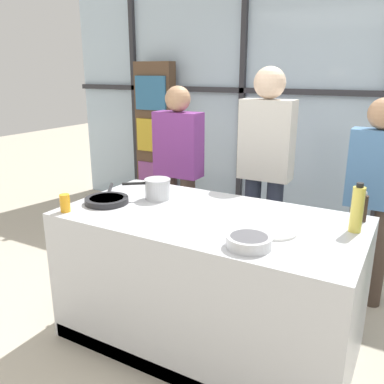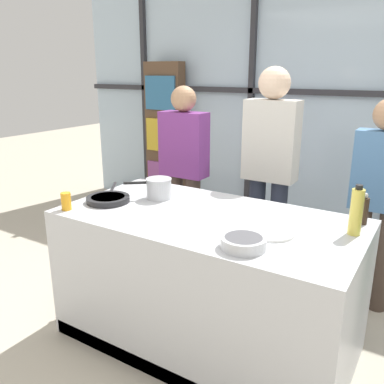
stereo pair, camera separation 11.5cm
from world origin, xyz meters
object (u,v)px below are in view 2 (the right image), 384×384
(spectator_far_left, at_px, (184,164))
(frying_pan, at_px, (108,199))
(spectator_center_left, at_px, (270,163))
(spectator_center_right, at_px, (379,194))
(mixing_bowl, at_px, (243,242))
(oil_bottle, at_px, (356,211))
(white_plate, at_px, (271,232))
(juice_glass_near, at_px, (66,201))
(saucepan, at_px, (159,188))
(pepper_grinder, at_px, (364,210))

(spectator_far_left, relative_size, frying_pan, 3.50)
(spectator_center_left, xyz_separation_m, spectator_center_right, (0.84, 0.00, -0.13))
(mixing_bowl, relative_size, oil_bottle, 0.84)
(spectator_center_right, xyz_separation_m, frying_pan, (-1.56, -1.13, 0.01))
(white_plate, distance_m, mixing_bowl, 0.26)
(spectator_far_left, height_order, mixing_bowl, spectator_far_left)
(mixing_bowl, height_order, juice_glass_near, juice_glass_near)
(spectator_far_left, height_order, juice_glass_near, spectator_far_left)
(spectator_center_right, bearing_deg, spectator_center_left, 0.00)
(white_plate, distance_m, oil_bottle, 0.47)
(spectator_center_right, height_order, mixing_bowl, spectator_center_right)
(white_plate, bearing_deg, spectator_center_left, 112.29)
(spectator_center_left, relative_size, oil_bottle, 6.34)
(spectator_center_right, relative_size, saucepan, 5.50)
(spectator_center_left, distance_m, oil_bottle, 1.18)
(juice_glass_near, bearing_deg, frying_pan, 67.56)
(pepper_grinder, bearing_deg, saucepan, -169.64)
(spectator_far_left, distance_m, spectator_center_left, 0.85)
(juice_glass_near, bearing_deg, white_plate, 14.22)
(mixing_bowl, xyz_separation_m, pepper_grinder, (0.45, 0.68, 0.05))
(spectator_far_left, height_order, pepper_grinder, spectator_far_left)
(spectator_far_left, bearing_deg, white_plate, 139.89)
(spectator_far_left, distance_m, spectator_center_right, 1.68)
(juice_glass_near, bearing_deg, spectator_far_left, 90.28)
(frying_pan, bearing_deg, spectator_center_right, 36.02)
(white_plate, height_order, oil_bottle, oil_bottle)
(saucepan, height_order, juice_glass_near, saucepan)
(frying_pan, height_order, mixing_bowl, mixing_bowl)
(spectator_center_right, bearing_deg, juice_glass_near, 40.01)
(frying_pan, distance_m, mixing_bowl, 1.13)
(spectator_center_left, distance_m, juice_glass_near, 1.63)
(white_plate, bearing_deg, frying_pan, -177.32)
(frying_pan, xyz_separation_m, saucepan, (0.25, 0.24, 0.06))
(white_plate, relative_size, juice_glass_near, 2.28)
(spectator_far_left, bearing_deg, spectator_center_left, -180.00)
(white_plate, height_order, pepper_grinder, pepper_grinder)
(spectator_far_left, relative_size, mixing_bowl, 6.91)
(oil_bottle, distance_m, pepper_grinder, 0.20)
(spectator_center_right, distance_m, oil_bottle, 0.85)
(spectator_center_left, bearing_deg, saucepan, 62.28)
(spectator_center_left, distance_m, white_plate, 1.17)
(white_plate, xyz_separation_m, juice_glass_near, (-1.27, -0.32, 0.05))
(spectator_far_left, xyz_separation_m, mixing_bowl, (1.23, -1.33, 0.00))
(spectator_center_right, distance_m, white_plate, 1.15)
(oil_bottle, relative_size, juice_glass_near, 2.48)
(saucepan, bearing_deg, spectator_far_left, 112.54)
(mixing_bowl, bearing_deg, spectator_center_right, 71.55)
(mixing_bowl, bearing_deg, juice_glass_near, -176.88)
(spectator_center_left, distance_m, pepper_grinder, 1.07)
(white_plate, relative_size, oil_bottle, 0.92)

